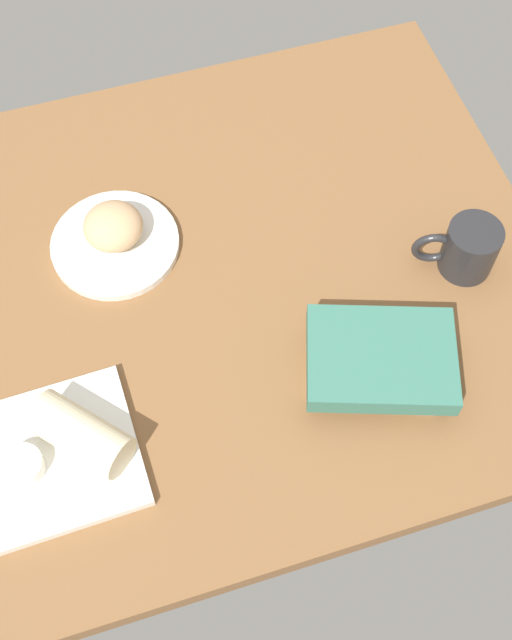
% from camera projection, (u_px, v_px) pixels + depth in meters
% --- Properties ---
extents(dining_table, '(1.10, 0.90, 0.04)m').
position_uv_depth(dining_table, '(201.00, 291.00, 1.28)').
color(dining_table, brown).
rests_on(dining_table, ground).
extents(round_plate, '(0.20, 0.20, 0.01)m').
position_uv_depth(round_plate, '(115.00, 244.00, 1.29)').
color(round_plate, white).
rests_on(round_plate, dining_table).
extents(scone_pastry, '(0.11, 0.11, 0.06)m').
position_uv_depth(scone_pastry, '(113.00, 226.00, 1.26)').
color(scone_pastry, tan).
rests_on(scone_pastry, round_plate).
extents(square_plate, '(0.22, 0.22, 0.02)m').
position_uv_depth(square_plate, '(60.00, 456.00, 1.12)').
color(square_plate, white).
rests_on(square_plate, dining_table).
extents(sauce_cup, '(0.06, 0.06, 0.03)m').
position_uv_depth(sauce_cup, '(23.00, 465.00, 1.09)').
color(sauce_cup, silver).
rests_on(sauce_cup, square_plate).
extents(breakfast_wrap, '(0.14, 0.15, 0.06)m').
position_uv_depth(breakfast_wrap, '(81.00, 434.00, 1.09)').
color(breakfast_wrap, beige).
rests_on(breakfast_wrap, square_plate).
extents(book_stack, '(0.25, 0.22, 0.07)m').
position_uv_depth(book_stack, '(378.00, 360.00, 1.16)').
color(book_stack, beige).
rests_on(book_stack, dining_table).
extents(coffee_mug, '(0.13, 0.08, 0.09)m').
position_uv_depth(coffee_mug, '(467.00, 248.00, 1.24)').
color(coffee_mug, '#262628').
rests_on(coffee_mug, dining_table).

